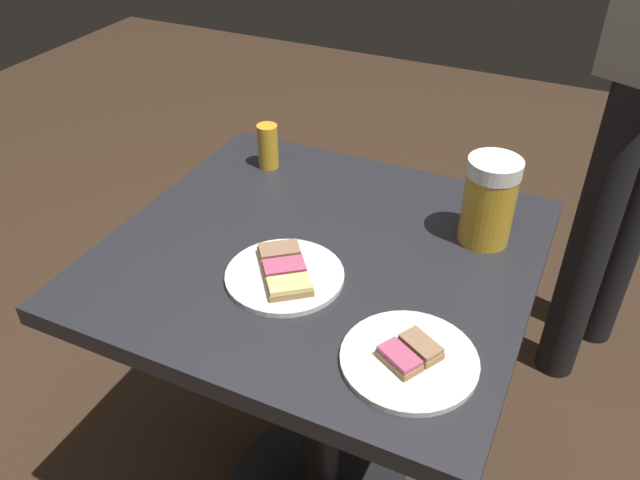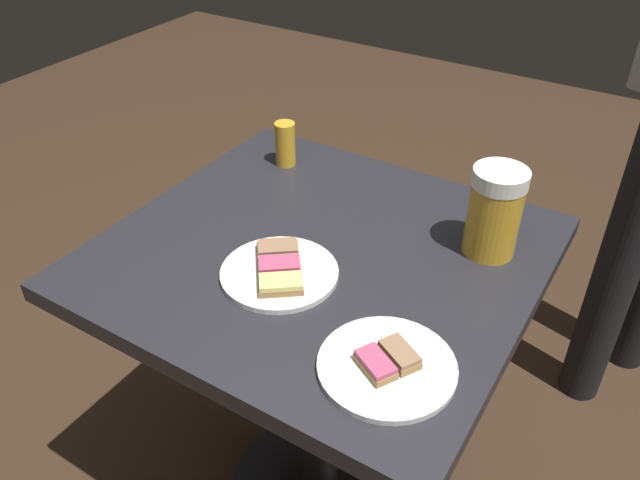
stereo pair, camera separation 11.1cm
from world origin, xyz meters
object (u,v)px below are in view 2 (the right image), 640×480
at_px(plate_near, 279,271).
at_px(beer_mug, 495,211).
at_px(plate_far, 387,365).
at_px(beer_glass_small, 285,144).

height_order(plate_near, beer_mug, beer_mug).
distance_m(plate_far, beer_mug, 0.37).
xyz_separation_m(beer_mug, beer_glass_small, (0.07, 0.50, -0.03)).
height_order(plate_far, beer_mug, beer_mug).
relative_size(plate_far, beer_glass_small, 2.07).
bearing_deg(beer_mug, beer_glass_small, 81.93).
bearing_deg(plate_far, beer_glass_small, 47.63).
relative_size(plate_far, beer_mug, 1.23).
relative_size(plate_near, beer_glass_small, 2.08).
height_order(beer_mug, beer_glass_small, beer_mug).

